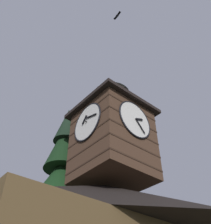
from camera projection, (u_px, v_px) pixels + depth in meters
clock_tower at (113, 135)px, 17.58m from camera, size 4.75×4.75×8.08m
flying_bird_high at (117, 16)px, 18.68m from camera, size 0.21×0.73×0.11m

